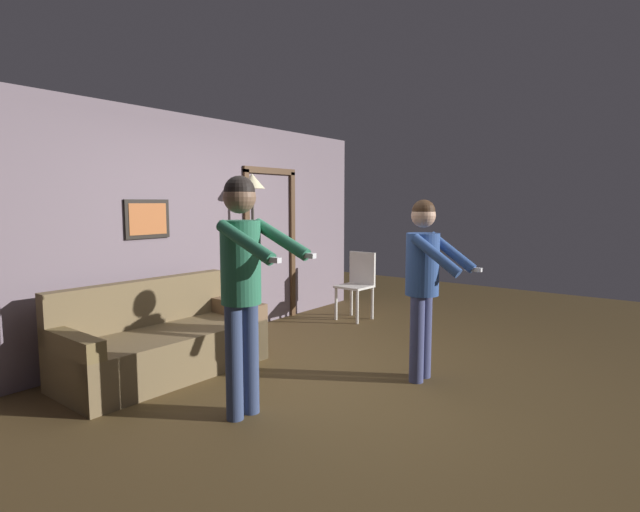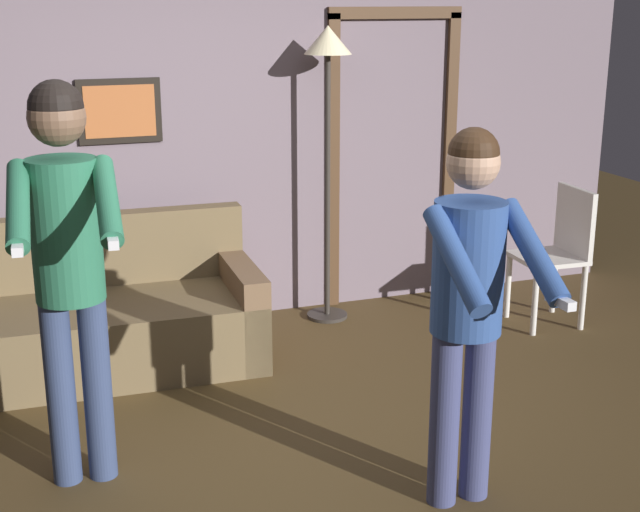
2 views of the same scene
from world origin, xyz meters
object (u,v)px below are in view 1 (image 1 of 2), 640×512
torchiere_lamp (252,203)px  person_standing_right (424,273)px  couch (162,345)px  dining_chair_distant (358,281)px  person_standing_left (243,271)px

torchiere_lamp → person_standing_right: size_ratio=1.19×
couch → dining_chair_distant: 3.04m
person_standing_right → dining_chair_distant: size_ratio=1.78×
person_standing_left → dining_chair_distant: (3.23, 1.05, -0.60)m
couch → torchiere_lamp: torchiere_lamp is taller
couch → person_standing_left: size_ratio=1.06×
person_standing_left → dining_chair_distant: size_ratio=1.96×
couch → torchiere_lamp: size_ratio=0.98×
couch → person_standing_right: bearing=-57.2°
person_standing_left → dining_chair_distant: 3.45m
person_standing_right → dining_chair_distant: 2.50m
torchiere_lamp → person_standing_left: size_ratio=1.08×
person_standing_right → couch: bearing=122.8°
torchiere_lamp → person_standing_right: bearing=-96.2°
person_standing_right → person_standing_left: bearing=154.6°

